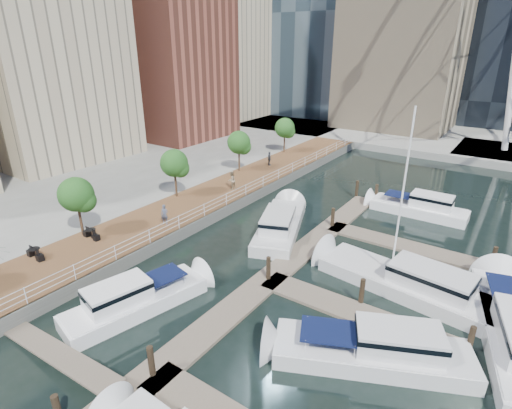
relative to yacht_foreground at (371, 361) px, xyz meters
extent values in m
plane|color=black|center=(-11.13, -4.87, 0.00)|extent=(520.00, 520.00, 0.00)
cube|color=brown|center=(-20.13, 10.13, 0.50)|extent=(6.00, 60.00, 1.00)
cube|color=#595954|center=(-17.13, 10.13, 0.50)|extent=(0.25, 60.00, 1.00)
cube|color=gray|center=(-47.13, 10.13, 0.50)|extent=(48.00, 90.00, 1.00)
cube|color=gray|center=(-11.13, 97.13, 0.50)|extent=(200.00, 114.00, 1.00)
cube|color=#6D6051|center=(-8.13, 5.13, 0.10)|extent=(2.00, 32.00, 0.20)
cube|color=#6D6051|center=(-2.13, 3.13, 0.10)|extent=(12.00, 2.00, 0.20)
cube|color=#6D6051|center=(-2.13, 13.13, 0.10)|extent=(12.00, 2.00, 0.20)
cube|color=#BCAD8E|center=(-45.13, 11.13, 14.00)|extent=(14.00, 16.00, 26.00)
cube|color=brown|center=(-41.13, 29.13, 11.00)|extent=(12.00, 14.00, 20.00)
cube|color=#BCAD8E|center=(-47.13, 45.13, 15.00)|extent=(14.00, 16.00, 28.00)
cylinder|color=#3F2B1C|center=(-22.53, -0.87, 2.20)|extent=(0.20, 0.20, 2.40)
sphere|color=#265B1E|center=(-22.53, -0.87, 4.30)|extent=(2.60, 2.60, 2.60)
cylinder|color=#3F2B1C|center=(-22.53, 9.13, 2.20)|extent=(0.20, 0.20, 2.40)
sphere|color=#265B1E|center=(-22.53, 9.13, 4.30)|extent=(2.60, 2.60, 2.60)
cylinder|color=#3F2B1C|center=(-22.53, 19.13, 2.20)|extent=(0.20, 0.20, 2.40)
sphere|color=#265B1E|center=(-22.53, 19.13, 4.30)|extent=(2.60, 2.60, 2.60)
cylinder|color=#3F2B1C|center=(-22.53, 29.13, 2.20)|extent=(0.20, 0.20, 2.40)
sphere|color=#265B1E|center=(-22.53, 29.13, 4.30)|extent=(2.60, 2.60, 2.60)
imported|color=#4A4F62|center=(-18.77, 4.09, 1.83)|extent=(0.72, 0.61, 1.67)
imported|color=gray|center=(-19.43, 13.72, 1.94)|extent=(0.73, 0.93, 1.89)
imported|color=#373C44|center=(-20.86, 22.90, 1.84)|extent=(1.02, 0.94, 1.67)
camera|label=1|loc=(4.07, -15.94, 14.74)|focal=28.00mm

